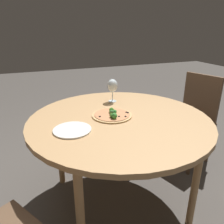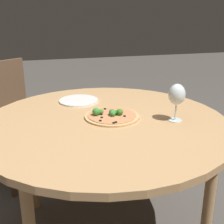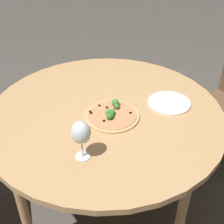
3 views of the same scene
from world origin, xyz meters
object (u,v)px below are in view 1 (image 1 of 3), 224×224
(wine_glass, at_px, (112,86))
(pizza, at_px, (112,115))
(chair, at_px, (192,117))
(plate_near, at_px, (72,130))

(wine_glass, bearing_deg, pizza, 68.54)
(chair, xyz_separation_m, pizza, (0.98, 0.27, 0.27))
(wine_glass, bearing_deg, plate_near, 45.10)
(wine_glass, bearing_deg, chair, 177.44)
(chair, height_order, pizza, chair)
(pizza, xyz_separation_m, wine_glass, (-0.12, -0.31, 0.13))
(pizza, height_order, wine_glass, wine_glass)
(chair, bearing_deg, wine_glass, -110.88)
(wine_glass, distance_m, plate_near, 0.63)
(wine_glass, height_order, plate_near, wine_glass)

